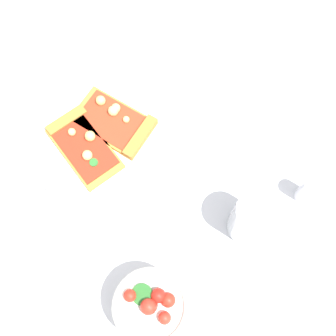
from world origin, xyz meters
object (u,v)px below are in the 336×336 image
plate (104,137)px  pizza_slice_far (83,142)px  salad_bowl (151,307)px  pepper_shaker (308,189)px  paper_napkin (55,34)px  soda_glass (252,220)px  pizza_slice_near (117,123)px

plate → pizza_slice_far: pizza_slice_far is taller
salad_bowl → pepper_shaker: bearing=-125.0°
salad_bowl → paper_napkin: (0.36, -0.43, -0.04)m
soda_glass → pepper_shaker: bearing=-132.4°
pizza_slice_far → pepper_shaker: bearing=-174.2°
plate → pepper_shaker: (-0.37, -0.01, 0.03)m
pizza_slice_near → pepper_shaker: 0.35m
soda_glass → salad_bowl: bearing=59.1°
salad_bowl → soda_glass: (-0.11, -0.18, 0.01)m
plate → pepper_shaker: size_ratio=3.57×
pizza_slice_far → salad_bowl: bearing=133.7°
pizza_slice_near → salad_bowl: salad_bowl is taller
paper_napkin → pepper_shaker: (-0.55, 0.16, 0.04)m
pizza_slice_near → paper_napkin: pizza_slice_near is taller
soda_glass → paper_napkin: size_ratio=0.70×
plate → paper_napkin: plate is taller
paper_napkin → pizza_slice_near: bearing=142.6°
pepper_shaker → paper_napkin: bearing=-16.7°
pepper_shaker → plate: bearing=2.1°
pizza_slice_far → paper_napkin: 0.26m
plate → pizza_slice_near: size_ratio=1.78×
pizza_slice_near → salad_bowl: bearing=121.3°
salad_bowl → pepper_shaker: size_ratio=1.46×
paper_napkin → plate: bearing=135.4°
pizza_slice_far → soda_glass: (-0.32, 0.04, 0.03)m
soda_glass → pepper_shaker: (-0.08, -0.08, -0.01)m
pizza_slice_near → soda_glass: 0.29m
plate → soda_glass: bearing=166.3°
pizza_slice_far → pepper_shaker: (-0.40, -0.04, 0.02)m
pizza_slice_far → pepper_shaker: 0.40m
pizza_slice_far → salad_bowl: salad_bowl is taller
plate → pepper_shaker: pepper_shaker is taller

